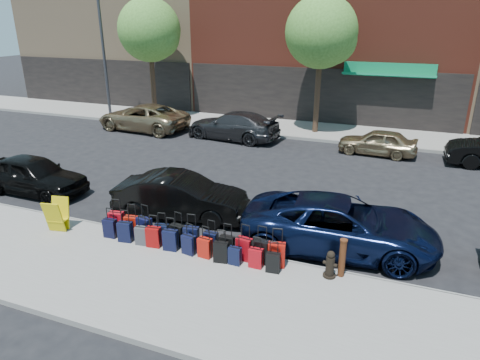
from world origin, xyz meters
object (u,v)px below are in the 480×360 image
at_px(tree_left, 151,32).
at_px(suitcase_front_5, 191,237).
at_px(car_far_1, 233,126).
at_px(car_near_1, 181,196).
at_px(car_near_0, 33,175).
at_px(car_far_0, 143,117).
at_px(bollard, 342,257).
at_px(display_rack, 57,215).
at_px(car_near_2, 340,225).
at_px(fire_hydrant, 330,265).
at_px(streetlight, 105,44).
at_px(car_far_2, 377,142).
at_px(tree_center, 324,34).

height_order(tree_left, suitcase_front_5, tree_left).
bearing_deg(car_far_1, car_near_1, 19.12).
relative_size(car_near_0, car_far_0, 0.77).
bearing_deg(bollard, display_rack, -175.95).
xyz_separation_m(suitcase_front_5, car_near_1, (-1.38, 1.96, 0.26)).
distance_m(car_near_1, car_near_2, 5.22).
height_order(car_near_2, car_far_0, car_far_0).
relative_size(fire_hydrant, car_near_0, 0.17).
xyz_separation_m(streetlight, fire_hydrant, (16.65, -13.63, -4.18)).
height_order(fire_hydrant, car_near_2, car_near_2).
xyz_separation_m(car_near_0, car_near_1, (6.15, 0.16, 0.00)).
height_order(tree_left, car_near_1, tree_left).
relative_size(bollard, car_far_1, 0.20).
xyz_separation_m(fire_hydrant, car_far_2, (0.24, 11.54, 0.14)).
distance_m(streetlight, car_far_0, 5.71).
bearing_deg(streetlight, car_near_0, -66.03).
relative_size(display_rack, car_far_2, 0.27).
bearing_deg(suitcase_front_5, fire_hydrant, -8.29).
bearing_deg(bollard, tree_left, 134.56).
height_order(suitcase_front_5, bollard, bollard).
height_order(streetlight, car_near_1, streetlight).
relative_size(tree_left, car_far_2, 1.99).
relative_size(tree_center, bollard, 7.12).
bearing_deg(suitcase_front_5, car_far_2, 62.82).
xyz_separation_m(tree_center, car_near_0, (-8.21, -12.46, -4.69)).
xyz_separation_m(display_rack, car_near_2, (8.09, 2.22, 0.11)).
bearing_deg(tree_center, suitcase_front_5, -92.72).
height_order(streetlight, suitcase_front_5, streetlight).
bearing_deg(tree_left, car_far_0, -74.96).
relative_size(suitcase_front_5, display_rack, 1.01).
distance_m(car_near_0, car_near_1, 6.15).
xyz_separation_m(tree_center, car_far_0, (-9.78, -2.69, -4.65)).
bearing_deg(car_far_2, suitcase_front_5, -16.04).
bearing_deg(car_far_1, bollard, 40.45).
distance_m(tree_left, suitcase_front_5, 18.02).
relative_size(tree_center, suitcase_front_5, 7.23).
distance_m(tree_left, streetlight, 3.11).
xyz_separation_m(tree_center, bollard, (3.47, -14.19, -4.74)).
distance_m(car_near_1, car_far_1, 9.87).
bearing_deg(car_near_2, car_far_0, 47.33).
xyz_separation_m(car_near_1, car_far_2, (5.50, 9.52, -0.10)).
height_order(streetlight, fire_hydrant, streetlight).
relative_size(tree_left, display_rack, 7.30).
distance_m(display_rack, car_far_0, 13.03).
height_order(streetlight, car_near_2, streetlight).
relative_size(tree_center, display_rack, 7.30).
bearing_deg(car_near_2, car_far_2, -7.02).
distance_m(bollard, car_near_2, 1.66).
distance_m(fire_hydrant, car_far_0, 17.44).
bearing_deg(car_far_1, tree_left, -105.31).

